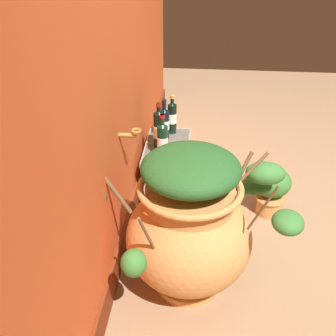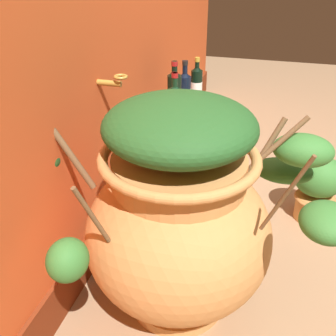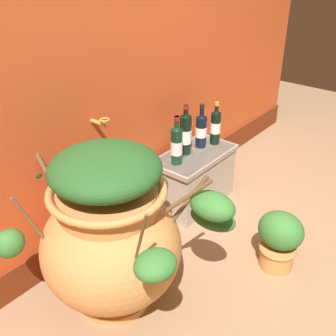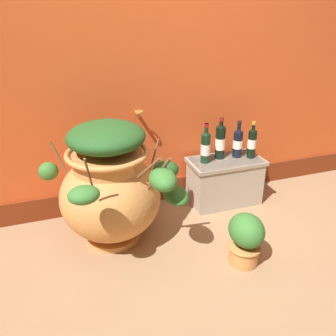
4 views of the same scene
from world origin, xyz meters
name	(u,v)px [view 3 (image 3 of 4)]	position (x,y,z in m)	size (l,w,h in m)	color
ground_plane	(277,307)	(0.00, 0.00, 0.00)	(7.00, 7.00, 0.00)	#9E7A56
back_wall	(94,16)	(0.00, 1.20, 1.29)	(4.40, 0.33, 2.60)	#D15123
terracotta_urn	(112,233)	(-0.46, 0.68, 0.42)	(0.97, 1.15, 0.86)	#D68E4C
stone_ledge	(194,177)	(0.51, 0.90, 0.21)	(0.60, 0.32, 0.38)	#B2A893
wine_bottle_left	(177,144)	(0.33, 0.91, 0.52)	(0.07, 0.07, 0.32)	black
wine_bottle_middle	(201,129)	(0.62, 0.93, 0.51)	(0.08, 0.08, 0.30)	black
wine_bottle_right	(216,126)	(0.73, 0.88, 0.52)	(0.07, 0.07, 0.30)	black
wine_bottle_back	(185,132)	(0.48, 0.95, 0.53)	(0.08, 0.08, 0.34)	black
potted_shrub	(280,239)	(0.28, 0.15, 0.19)	(0.22, 0.25, 0.36)	#D68E4C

